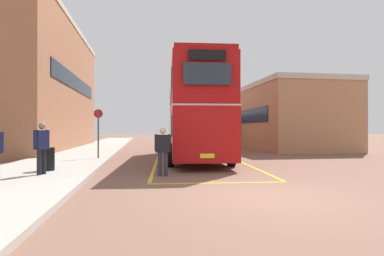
{
  "coord_description": "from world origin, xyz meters",
  "views": [
    {
      "loc": [
        -2.81,
        -7.19,
        1.6
      ],
      "look_at": [
        0.07,
        11.32,
        1.66
      ],
      "focal_mm": 29.3,
      "sensor_mm": 36.0,
      "label": 1
    }
  ],
  "objects_px": {
    "single_deck_bus": "(202,129)",
    "pedestrian_boarding": "(163,148)",
    "pedestrian_waiting_near": "(42,144)",
    "double_decker_bus": "(195,112)",
    "litter_bin": "(48,158)",
    "bus_stop_sign": "(98,128)"
  },
  "relations": [
    {
      "from": "double_decker_bus",
      "to": "pedestrian_boarding",
      "type": "distance_m",
      "value": 6.22
    },
    {
      "from": "pedestrian_boarding",
      "to": "litter_bin",
      "type": "height_order",
      "value": "pedestrian_boarding"
    },
    {
      "from": "pedestrian_boarding",
      "to": "pedestrian_waiting_near",
      "type": "height_order",
      "value": "pedestrian_waiting_near"
    },
    {
      "from": "single_deck_bus",
      "to": "double_decker_bus",
      "type": "bearing_deg",
      "value": -102.15
    },
    {
      "from": "double_decker_bus",
      "to": "litter_bin",
      "type": "height_order",
      "value": "double_decker_bus"
    },
    {
      "from": "single_deck_bus",
      "to": "bus_stop_sign",
      "type": "height_order",
      "value": "single_deck_bus"
    },
    {
      "from": "single_deck_bus",
      "to": "pedestrian_waiting_near",
      "type": "bearing_deg",
      "value": -113.81
    },
    {
      "from": "double_decker_bus",
      "to": "bus_stop_sign",
      "type": "xyz_separation_m",
      "value": [
        -4.93,
        -0.03,
        -0.88
      ]
    },
    {
      "from": "double_decker_bus",
      "to": "litter_bin",
      "type": "relative_size",
      "value": 12.75
    },
    {
      "from": "double_decker_bus",
      "to": "litter_bin",
      "type": "xyz_separation_m",
      "value": [
        -5.99,
        -4.69,
        -1.95
      ]
    },
    {
      "from": "double_decker_bus",
      "to": "single_deck_bus",
      "type": "distance_m",
      "value": 15.43
    },
    {
      "from": "pedestrian_waiting_near",
      "to": "bus_stop_sign",
      "type": "bearing_deg",
      "value": 80.15
    },
    {
      "from": "double_decker_bus",
      "to": "pedestrian_boarding",
      "type": "xyz_separation_m",
      "value": [
        -2.03,
        -5.67,
        -1.56
      ]
    },
    {
      "from": "pedestrian_waiting_near",
      "to": "litter_bin",
      "type": "distance_m",
      "value": 1.12
    },
    {
      "from": "pedestrian_boarding",
      "to": "pedestrian_waiting_near",
      "type": "distance_m",
      "value": 3.88
    },
    {
      "from": "single_deck_bus",
      "to": "pedestrian_boarding",
      "type": "bearing_deg",
      "value": -104.27
    },
    {
      "from": "pedestrian_boarding",
      "to": "pedestrian_waiting_near",
      "type": "bearing_deg",
      "value": -179.81
    },
    {
      "from": "pedestrian_boarding",
      "to": "bus_stop_sign",
      "type": "relative_size",
      "value": 0.67
    },
    {
      "from": "single_deck_bus",
      "to": "pedestrian_boarding",
      "type": "relative_size",
      "value": 5.92
    },
    {
      "from": "bus_stop_sign",
      "to": "double_decker_bus",
      "type": "bearing_deg",
      "value": 0.35
    },
    {
      "from": "single_deck_bus",
      "to": "bus_stop_sign",
      "type": "bearing_deg",
      "value": -118.44
    },
    {
      "from": "litter_bin",
      "to": "bus_stop_sign",
      "type": "relative_size",
      "value": 0.34
    }
  ]
}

